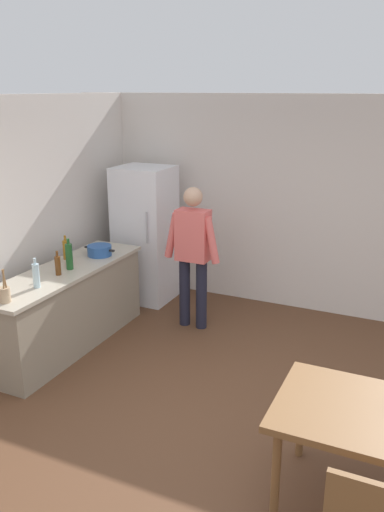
{
  "coord_description": "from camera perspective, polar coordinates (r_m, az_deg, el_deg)",
  "views": [
    {
      "loc": [
        1.5,
        -3.47,
        2.76
      ],
      "look_at": [
        -0.72,
        1.31,
        1.08
      ],
      "focal_mm": 36.97,
      "sensor_mm": 36.0,
      "label": 1
    }
  ],
  "objects": [
    {
      "name": "bottle_beer_brown",
      "position": [
        5.64,
        -14.31,
        -0.97
      ],
      "size": [
        0.06,
        0.06,
        0.26
      ],
      "color": "#5B3314",
      "rests_on": "kitchen_counter"
    },
    {
      "name": "refrigerator",
      "position": [
        7.03,
        -5.06,
        2.32
      ],
      "size": [
        0.7,
        0.67,
        1.8
      ],
      "color": "white",
      "rests_on": "ground_plane"
    },
    {
      "name": "bottle_sauce_red",
      "position": [
        5.97,
        -13.09,
        0.07
      ],
      "size": [
        0.06,
        0.06,
        0.24
      ],
      "color": "#B22319",
      "rests_on": "kitchen_counter"
    },
    {
      "name": "kitchen_counter",
      "position": [
        5.98,
        -13.42,
        -5.48
      ],
      "size": [
        0.64,
        2.2,
        0.9
      ],
      "color": "gray",
      "rests_on": "ground_plane"
    },
    {
      "name": "dining_table",
      "position": [
        3.79,
        19.99,
        -16.86
      ],
      "size": [
        1.4,
        0.9,
        0.75
      ],
      "color": "brown",
      "rests_on": "ground_plane"
    },
    {
      "name": "bottle_oil_amber",
      "position": [
        6.13,
        -13.5,
        0.69
      ],
      "size": [
        0.06,
        0.06,
        0.28
      ],
      "color": "#996619",
      "rests_on": "kitchen_counter"
    },
    {
      "name": "bottle_wine_green",
      "position": [
        5.78,
        -13.15,
        -0.02
      ],
      "size": [
        0.08,
        0.08,
        0.34
      ],
      "color": "#1E5123",
      "rests_on": "kitchen_counter"
    },
    {
      "name": "bottle_water_clear",
      "position": [
        5.33,
        -16.51,
        -2.01
      ],
      "size": [
        0.07,
        0.07,
        0.3
      ],
      "color": "silver",
      "rests_on": "kitchen_counter"
    },
    {
      "name": "wall_back",
      "position": [
        6.79,
        11.59,
        5.38
      ],
      "size": [
        6.4,
        0.12,
        2.7
      ],
      "primitive_type": "cube",
      "color": "silver",
      "rests_on": "ground_plane"
    },
    {
      "name": "ground_plane",
      "position": [
        4.68,
        1.25,
        -18.44
      ],
      "size": [
        14.0,
        14.0,
        0.0
      ],
      "primitive_type": "plane",
      "color": "brown"
    },
    {
      "name": "cooking_pot",
      "position": [
        6.21,
        -9.98,
        0.59
      ],
      "size": [
        0.4,
        0.28,
        0.12
      ],
      "color": "#285193",
      "rests_on": "kitchen_counter"
    },
    {
      "name": "person",
      "position": [
        6.12,
        0.1,
        0.79
      ],
      "size": [
        0.7,
        0.22,
        1.7
      ],
      "color": "#1E1E2D",
      "rests_on": "ground_plane"
    },
    {
      "name": "utensil_jar",
      "position": [
        5.08,
        -19.64,
        -3.9
      ],
      "size": [
        0.11,
        0.11,
        0.32
      ],
      "color": "tan",
      "rests_on": "kitchen_counter"
    }
  ]
}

